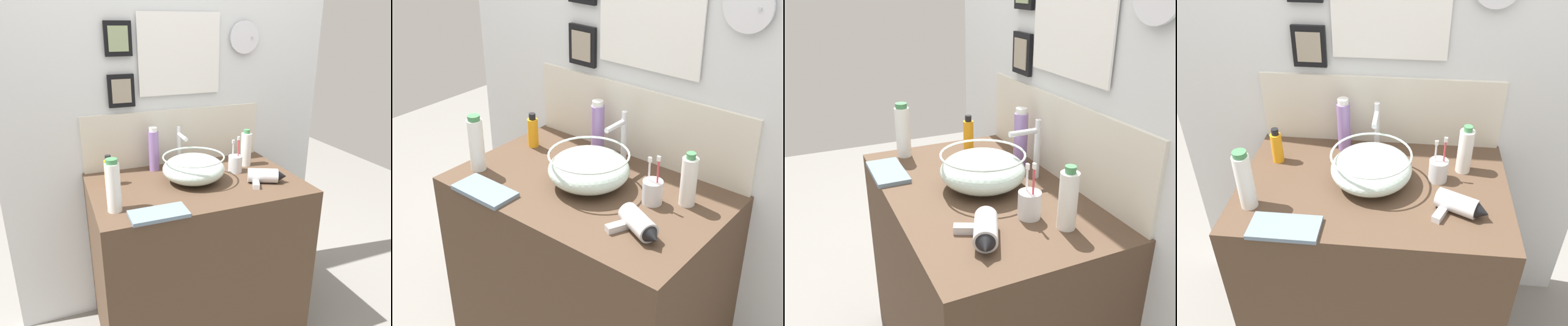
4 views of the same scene
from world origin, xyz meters
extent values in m
plane|color=gray|center=(0.00, 0.00, 0.00)|extent=(6.00, 6.00, 0.00)
cube|color=#4C3828|center=(0.00, 0.00, 0.43)|extent=(1.02, 0.64, 0.87)
cube|color=silver|center=(0.00, 0.35, 1.23)|extent=(1.81, 0.06, 2.47)
cube|color=beige|center=(0.00, 0.31, 1.02)|extent=(1.00, 0.02, 0.30)
cube|color=white|center=(0.03, 0.32, 1.45)|extent=(0.38, 0.01, 0.35)
cube|color=white|center=(0.03, 0.31, 1.45)|extent=(0.44, 0.01, 0.41)
cylinder|color=silver|center=(0.40, 0.30, 1.53)|extent=(0.17, 0.01, 0.17)
cylinder|color=silver|center=(0.44, 0.32, 1.53)|extent=(0.01, 0.06, 0.01)
cube|color=black|center=(-0.28, 0.31, 1.53)|extent=(0.13, 0.02, 0.16)
cube|color=gray|center=(-0.28, 0.30, 1.53)|extent=(0.10, 0.01, 0.12)
cube|color=black|center=(-0.28, 0.31, 1.28)|extent=(0.13, 0.02, 0.16)
cube|color=gray|center=(-0.28, 0.30, 1.28)|extent=(0.10, 0.01, 0.12)
ellipsoid|color=silver|center=(-0.01, 0.01, 0.94)|extent=(0.30, 0.30, 0.13)
torus|color=silver|center=(-0.01, 0.01, 1.00)|extent=(0.30, 0.30, 0.01)
torus|color=#B2B7BC|center=(-0.01, 0.01, 0.87)|extent=(0.11, 0.11, 0.01)
cylinder|color=silver|center=(-0.01, 0.23, 0.97)|extent=(0.02, 0.02, 0.20)
cylinder|color=silver|center=(-0.01, 0.17, 1.05)|extent=(0.02, 0.12, 0.02)
cylinder|color=silver|center=(-0.01, 0.23, 1.08)|extent=(0.02, 0.02, 0.03)
cylinder|color=silver|center=(0.30, -0.12, 0.90)|extent=(0.16, 0.12, 0.07)
cone|color=black|center=(0.38, -0.16, 0.90)|extent=(0.07, 0.07, 0.06)
cube|color=silver|center=(0.25, -0.15, 0.88)|extent=(0.07, 0.09, 0.02)
cylinder|color=silver|center=(0.24, 0.06, 0.91)|extent=(0.07, 0.07, 0.09)
cylinder|color=#D83F4C|center=(0.26, 0.06, 0.96)|extent=(0.01, 0.01, 0.17)
cube|color=white|center=(0.26, 0.06, 1.05)|extent=(0.01, 0.01, 0.02)
cylinder|color=white|center=(0.23, 0.05, 0.95)|extent=(0.01, 0.01, 0.15)
cube|color=white|center=(0.23, 0.05, 1.04)|extent=(0.01, 0.01, 0.02)
cylinder|color=white|center=(0.34, 0.13, 0.96)|extent=(0.06, 0.06, 0.18)
cylinder|color=#3F7F4C|center=(0.34, 0.13, 1.06)|extent=(0.03, 0.03, 0.02)
cylinder|color=#8C6BB2|center=(-0.14, 0.24, 0.97)|extent=(0.05, 0.05, 0.21)
cylinder|color=silver|center=(-0.14, 0.24, 1.09)|extent=(0.04, 0.04, 0.02)
cylinder|color=white|center=(-0.42, -0.16, 0.97)|extent=(0.06, 0.06, 0.21)
cylinder|color=#3F7F4C|center=(-0.42, -0.16, 1.09)|extent=(0.05, 0.05, 0.02)
cylinder|color=orange|center=(-0.40, 0.12, 0.93)|extent=(0.04, 0.04, 0.12)
cylinder|color=black|center=(-0.40, 0.12, 1.01)|extent=(0.03, 0.03, 0.03)
cube|color=slate|center=(-0.27, -0.27, 0.88)|extent=(0.24, 0.12, 0.02)
camera|label=1|loc=(-0.63, -1.60, 1.59)|focal=35.00mm
camera|label=2|loc=(1.09, -1.35, 1.90)|focal=50.00mm
camera|label=3|loc=(1.27, -0.57, 1.55)|focal=40.00mm
camera|label=4|loc=(0.13, -1.29, 1.88)|focal=40.00mm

